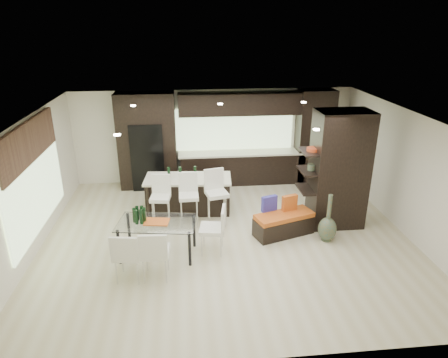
{
  "coord_description": "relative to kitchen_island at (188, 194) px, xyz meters",
  "views": [
    {
      "loc": [
        -0.85,
        -7.75,
        4.5
      ],
      "look_at": [
        0.0,
        0.6,
        1.15
      ],
      "focal_mm": 32.0,
      "sensor_mm": 36.0,
      "label": 1
    }
  ],
  "objects": [
    {
      "name": "ground",
      "position": [
        0.81,
        -1.44,
        -0.44
      ],
      "size": [
        8.0,
        8.0,
        0.0
      ],
      "primitive_type": "plane",
      "color": "beige",
      "rests_on": "ground"
    },
    {
      "name": "ceiling",
      "position": [
        0.81,
        -1.44,
        2.26
      ],
      "size": [
        8.0,
        7.0,
        0.02
      ],
      "primitive_type": "cube",
      "color": "white",
      "rests_on": "ground"
    },
    {
      "name": "back_wall",
      "position": [
        0.81,
        2.06,
        0.91
      ],
      "size": [
        8.0,
        0.02,
        2.7
      ],
      "primitive_type": "cube",
      "color": "white",
      "rests_on": "ground"
    },
    {
      "name": "right_wall",
      "position": [
        4.81,
        -1.44,
        0.91
      ],
      "size": [
        0.02,
        7.0,
        2.7
      ],
      "primitive_type": "cube",
      "color": "white",
      "rests_on": "ground"
    },
    {
      "name": "kitchen_island",
      "position": [
        0.0,
        0.0,
        0.0
      ],
      "size": [
        2.17,
        1.07,
        0.88
      ],
      "primitive_type": "cube",
      "rotation": [
        0.0,
        0.0,
        -0.08
      ],
      "color": "black",
      "rests_on": "ground"
    },
    {
      "name": "dining_table",
      "position": [
        -0.66,
        -2.01,
        -0.07
      ],
      "size": [
        1.66,
        1.1,
        0.75
      ],
      "primitive_type": "cube",
      "rotation": [
        0.0,
        0.0,
        -0.15
      ],
      "color": "white",
      "rests_on": "ground"
    },
    {
      "name": "back_cabinetry",
      "position": [
        1.31,
        1.73,
        0.91
      ],
      "size": [
        6.8,
        0.68,
        2.7
      ],
      "primitive_type": "cube",
      "color": "black",
      "rests_on": "ground"
    },
    {
      "name": "stone_accent",
      "position": [
        -3.12,
        -1.24,
        1.81
      ],
      "size": [
        0.08,
        3.0,
        0.8
      ],
      "primitive_type": "cube",
      "color": "brown",
      "rests_on": "left_wall"
    },
    {
      "name": "chair_far",
      "position": [
        -1.14,
        -2.78,
        0.02
      ],
      "size": [
        0.56,
        0.56,
        0.92
      ],
      "primitive_type": "cube",
      "rotation": [
        0.0,
        0.0,
        -0.14
      ],
      "color": "white",
      "rests_on": "ground"
    },
    {
      "name": "stool_right",
      "position": [
        0.65,
        -0.79,
        0.09
      ],
      "size": [
        0.57,
        0.57,
        1.06
      ],
      "primitive_type": "cube",
      "rotation": [
        0.0,
        0.0,
        0.24
      ],
      "color": "white",
      "rests_on": "ground"
    },
    {
      "name": "window_back",
      "position": [
        1.41,
        2.02,
        1.11
      ],
      "size": [
        3.4,
        0.04,
        1.2
      ],
      "primitive_type": "cube",
      "color": "#B2D199",
      "rests_on": "back_wall"
    },
    {
      "name": "refrigerator",
      "position": [
        -1.09,
        1.68,
        0.51
      ],
      "size": [
        0.9,
        0.68,
        1.9
      ],
      "primitive_type": "cube",
      "color": "black",
      "rests_on": "ground"
    },
    {
      "name": "left_wall",
      "position": [
        -3.19,
        -1.44,
        0.91
      ],
      "size": [
        0.02,
        7.0,
        2.7
      ],
      "primitive_type": "cube",
      "color": "white",
      "rests_on": "ground"
    },
    {
      "name": "floor_vase",
      "position": [
        2.97,
        -1.81,
        0.11
      ],
      "size": [
        0.44,
        0.44,
        1.09
      ],
      "primitive_type": null,
      "rotation": [
        0.0,
        0.0,
        -0.1
      ],
      "color": "#48553E",
      "rests_on": "ground"
    },
    {
      "name": "stool_left",
      "position": [
        -0.65,
        -0.77,
        0.06
      ],
      "size": [
        0.49,
        0.49,
        0.99
      ],
      "primitive_type": "cube",
      "rotation": [
        0.0,
        0.0,
        -0.13
      ],
      "color": "white",
      "rests_on": "ground"
    },
    {
      "name": "bench",
      "position": [
        2.09,
        -1.45,
        -0.18
      ],
      "size": [
        1.43,
        0.91,
        0.51
      ],
      "primitive_type": "cube",
      "rotation": [
        0.0,
        0.0,
        0.32
      ],
      "color": "black",
      "rests_on": "ground"
    },
    {
      "name": "ceiling_spots",
      "position": [
        0.81,
        -1.19,
        2.24
      ],
      "size": [
        4.0,
        3.0,
        0.02
      ],
      "primitive_type": "cube",
      "color": "white",
      "rests_on": "ceiling"
    },
    {
      "name": "chair_end",
      "position": [
        0.45,
        -2.01,
        0.02
      ],
      "size": [
        0.58,
        0.58,
        0.93
      ],
      "primitive_type": "cube",
      "rotation": [
        0.0,
        0.0,
        1.4
      ],
      "color": "white",
      "rests_on": "ground"
    },
    {
      "name": "chair_near",
      "position": [
        -0.66,
        -2.78,
        0.03
      ],
      "size": [
        0.54,
        0.54,
        0.94
      ],
      "primitive_type": "cube",
      "rotation": [
        0.0,
        0.0,
        -0.06
      ],
      "color": "white",
      "rests_on": "ground"
    },
    {
      "name": "window_left",
      "position": [
        -3.15,
        -1.24,
        0.91
      ],
      "size": [
        0.04,
        3.2,
        1.9
      ],
      "primitive_type": "cube",
      "color": "#B2D199",
      "rests_on": "left_wall"
    },
    {
      "name": "partition_column",
      "position": [
        3.41,
        -1.04,
        0.91
      ],
      "size": [
        1.2,
        0.8,
        2.7
      ],
      "primitive_type": "cube",
      "color": "black",
      "rests_on": "ground"
    },
    {
      "name": "stool_mid",
      "position": [
        0.0,
        -0.78,
        0.06
      ],
      "size": [
        0.45,
        0.45,
        1.01
      ],
      "primitive_type": "cube",
      "rotation": [
        0.0,
        0.0,
        0.02
      ],
      "color": "white",
      "rests_on": "ground"
    }
  ]
}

